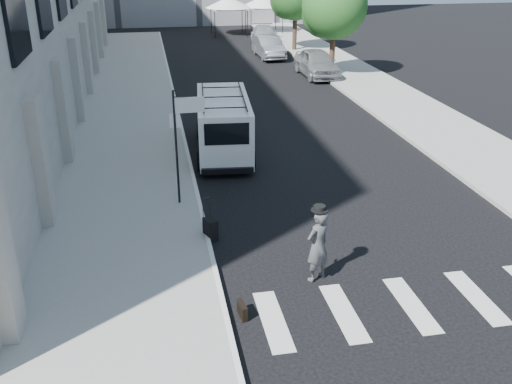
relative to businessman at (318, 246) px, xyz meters
name	(u,v)px	position (x,y,z in m)	size (l,w,h in m)	color
ground	(286,249)	(-0.38, 1.57, -0.92)	(120.00, 120.00, 0.00)	black
sidewalk_left	(130,102)	(-4.63, 17.57, -0.85)	(4.50, 48.00, 0.15)	gray
sidewalk_right	(353,75)	(8.62, 21.57, -0.85)	(4.00, 56.00, 0.15)	gray
sign_pole	(183,124)	(-2.75, 4.77, 1.73)	(1.03, 0.07, 3.50)	black
tree_near	(332,8)	(7.12, 21.72, 3.05)	(3.80, 3.83, 6.03)	black
tent_left	(229,3)	(3.62, 39.57, 1.79)	(4.00, 4.00, 3.20)	black
tent_right	(264,1)	(6.82, 40.07, 1.79)	(4.00, 4.00, 3.20)	black
businessman	(318,246)	(0.00, 0.00, 0.00)	(0.67, 0.44, 1.85)	#3F4042
briefcase	(242,310)	(-2.01, -1.17, -0.75)	(0.12, 0.44, 0.34)	black
suitcase	(210,229)	(-2.28, 2.48, -0.61)	(0.41, 0.49, 1.18)	black
cargo_van	(223,124)	(-0.96, 9.50, 0.21)	(2.43, 5.90, 2.18)	white
parked_car_a	(317,63)	(6.42, 21.93, -0.12)	(1.91, 4.74, 1.62)	gray
parked_car_b	(269,47)	(4.82, 28.45, -0.19)	(1.54, 4.43, 1.46)	slate
parked_car_c	(264,36)	(5.60, 33.82, -0.21)	(2.00, 4.92, 1.43)	#999CA0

